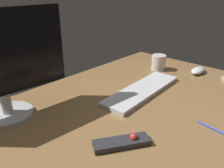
# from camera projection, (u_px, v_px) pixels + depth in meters

# --- Properties ---
(desk) EXTENTS (1.40, 0.84, 0.02)m
(desk) POSITION_uv_depth(u_px,v_px,m) (123.00, 110.00, 0.91)
(desk) COLOR olive
(desk) RESTS_ON ground
(keyboard) EXTENTS (0.45, 0.15, 0.02)m
(keyboard) POSITION_uv_depth(u_px,v_px,m) (142.00, 90.00, 1.03)
(keyboard) COLOR silver
(keyboard) RESTS_ON desk
(computer_mouse) EXTENTS (0.12, 0.06, 0.03)m
(computer_mouse) POSITION_uv_depth(u_px,v_px,m) (198.00, 71.00, 1.25)
(computer_mouse) COLOR silver
(computer_mouse) RESTS_ON desk
(media_remote) EXTENTS (0.17, 0.14, 0.03)m
(media_remote) POSITION_uv_depth(u_px,v_px,m) (122.00, 142.00, 0.70)
(media_remote) COLOR #2D2D33
(media_remote) RESTS_ON desk
(coffee_mug) EXTENTS (0.08, 0.08, 0.08)m
(coffee_mug) POSITION_uv_depth(u_px,v_px,m) (159.00, 62.00, 1.29)
(coffee_mug) COLOR silver
(coffee_mug) RESTS_ON desk
(pen) EXTENTS (0.03, 0.13, 0.01)m
(pen) POSITION_uv_depth(u_px,v_px,m) (216.00, 130.00, 0.77)
(pen) COLOR blue
(pen) RESTS_ON desk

